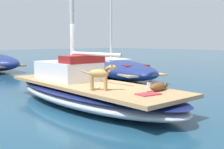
{
  "coord_description": "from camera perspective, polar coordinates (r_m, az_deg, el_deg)",
  "views": [
    {
      "loc": [
        -5.57,
        -6.56,
        1.92
      ],
      "look_at": [
        0.0,
        -1.0,
        1.01
      ],
      "focal_mm": 45.13,
      "sensor_mm": 36.0,
      "label": 1
    }
  ],
  "objects": [
    {
      "name": "ground_plane",
      "position": [
        8.82,
        -4.63,
        -6.0
      ],
      "size": [
        120.0,
        120.0,
        0.0
      ],
      "primitive_type": "plane",
      "color": "navy"
    },
    {
      "name": "dog_brown",
      "position": [
        7.42,
        9.42,
        -2.44
      ],
      "size": [
        0.95,
        0.3,
        0.22
      ],
      "color": "brown",
      "rests_on": "sailboat_main"
    },
    {
      "name": "deck_winch",
      "position": [
        7.83,
        7.57,
        -2.0
      ],
      "size": [
        0.16,
        0.16,
        0.21
      ],
      "color": "#B7B7BC",
      "rests_on": "sailboat_main"
    },
    {
      "name": "sailboat_main",
      "position": [
        8.75,
        -4.65,
        -3.86
      ],
      "size": [
        3.0,
        7.39,
        0.66
      ],
      "color": "#B2B7C1",
      "rests_on": "ground"
    },
    {
      "name": "moored_boat_starboard_side",
      "position": [
        15.19,
        0.95,
        1.33
      ],
      "size": [
        4.91,
        7.75,
        5.97
      ],
      "color": "navy",
      "rests_on": "ground"
    },
    {
      "name": "deck_towel",
      "position": [
        6.83,
        7.36,
        -3.96
      ],
      "size": [
        0.62,
        0.46,
        0.03
      ],
      "primitive_type": "cube",
      "rotation": [
        0.0,
        0.0,
        -0.2
      ],
      "color": "#C6333D",
      "rests_on": "sailboat_main"
    },
    {
      "name": "cabin_house",
      "position": [
        9.57,
        -8.63,
        1.04
      ],
      "size": [
        1.55,
        2.31,
        0.84
      ],
      "color": "silver",
      "rests_on": "sailboat_main"
    },
    {
      "name": "dog_tan",
      "position": [
        7.31,
        -2.35,
        0.01
      ],
      "size": [
        0.62,
        0.81,
        0.7
      ],
      "color": "tan",
      "rests_on": "sailboat_main"
    },
    {
      "name": "coiled_rope",
      "position": [
        7.57,
        -3.63,
        -2.83
      ],
      "size": [
        0.32,
        0.32,
        0.04
      ],
      "primitive_type": "torus",
      "color": "beige",
      "rests_on": "sailboat_main"
    }
  ]
}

